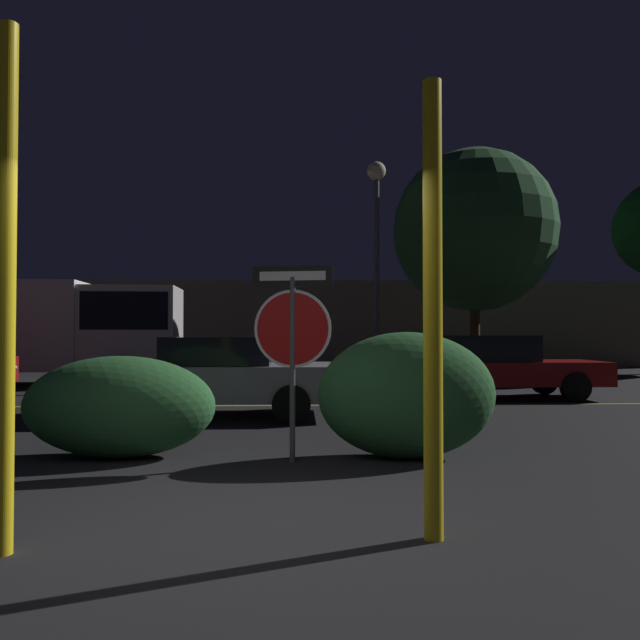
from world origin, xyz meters
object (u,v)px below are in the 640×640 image
yellow_pole_right (433,308)px  passing_car_3 (493,367)px  street_lamp (377,224)px  passing_car_2 (213,376)px  delivery_truck (63,326)px  tree_1 (474,231)px  hedge_bush_3 (407,395)px  stop_sign (293,326)px  yellow_pole_left (6,286)px  hedge_bush_2 (120,407)px

yellow_pole_right → passing_car_3: (3.41, 9.17, -0.88)m
yellow_pole_right → street_lamp: bearing=83.8°
yellow_pole_right → passing_car_2: (-2.29, 6.43, -0.88)m
delivery_truck → tree_1: tree_1 is taller
delivery_truck → yellow_pole_right: bearing=26.4°
hedge_bush_3 → delivery_truck: (-7.65, 10.66, 0.91)m
yellow_pole_right → hedge_bush_3: size_ratio=1.57×
stop_sign → delivery_truck: 12.55m
passing_car_2 → tree_1: tree_1 is taller
yellow_pole_right → passing_car_2: 6.88m
hedge_bush_3 → tree_1: size_ratio=0.27×
delivery_truck → tree_1: size_ratio=0.92×
hedge_bush_3 → passing_car_2: size_ratio=0.44×
yellow_pole_left → stop_sign: bearing=56.5°
tree_1 → passing_car_2: bearing=-128.3°
hedge_bush_3 → street_lamp: (1.15, 10.93, 3.88)m
stop_sign → street_lamp: (2.42, 11.07, 3.12)m
yellow_pole_left → delivery_truck: 14.30m
hedge_bush_3 → street_lamp: bearing=84.0°
passing_car_3 → street_lamp: size_ratio=0.73×
passing_car_2 → delivery_truck: 8.65m
yellow_pole_left → passing_car_3: bearing=56.5°
passing_car_2 → delivery_truck: (-5.04, 6.97, 0.94)m
stop_sign → tree_1: 14.55m
hedge_bush_2 → delivery_truck: bearing=113.0°
stop_sign → hedge_bush_3: 1.49m
yellow_pole_left → street_lamp: 14.74m
stop_sign → hedge_bush_2: bearing=-178.8°
hedge_bush_2 → tree_1: 15.37m
yellow_pole_right → hedge_bush_2: bearing=134.7°
stop_sign → passing_car_2: size_ratio=0.47×
tree_1 → street_lamp: bearing=-151.5°
stop_sign → yellow_pole_right: 2.76m
yellow_pole_left → tree_1: 17.70m
yellow_pole_right → hedge_bush_3: 2.88m
yellow_pole_right → delivery_truck: yellow_pole_right is taller
stop_sign → passing_car_3: bearing=67.3°
hedge_bush_3 → tree_1: 14.15m
yellow_pole_right → street_lamp: street_lamp is taller
hedge_bush_2 → street_lamp: 12.27m
passing_car_2 → tree_1: 12.25m
stop_sign → delivery_truck: bearing=131.3°
yellow_pole_left → street_lamp: bearing=72.9°
yellow_pole_right → hedge_bush_2: 4.22m
yellow_pole_left → tree_1: (7.65, 15.67, 3.03)m
passing_car_3 → delivery_truck: bearing=-110.7°
tree_1 → delivery_truck: bearing=-170.2°
hedge_bush_2 → passing_car_3: size_ratio=0.46×
hedge_bush_2 → passing_car_3: bearing=44.8°
hedge_bush_3 → delivery_truck: 13.16m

